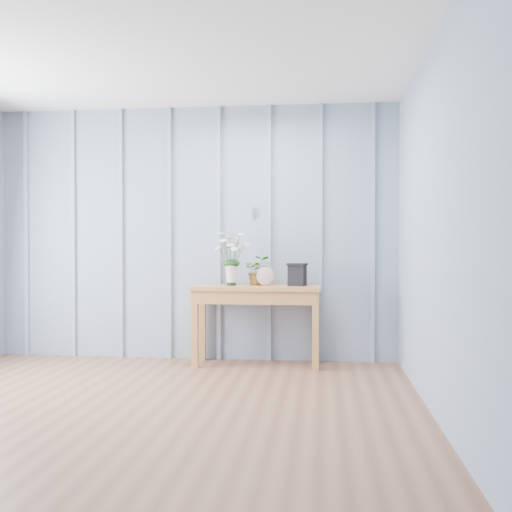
# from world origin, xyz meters

# --- Properties ---
(ground) EXTENTS (4.50, 4.50, 0.00)m
(ground) POSITION_xyz_m (0.00, 0.00, 0.00)
(ground) COLOR brown
(ground) RESTS_ON ground
(room_shell) EXTENTS (4.00, 4.50, 2.50)m
(room_shell) POSITION_xyz_m (0.00, 0.92, 1.99)
(room_shell) COLOR #8594A9
(room_shell) RESTS_ON ground
(sideboard) EXTENTS (1.20, 0.45, 0.75)m
(sideboard) POSITION_xyz_m (0.65, 1.99, 0.64)
(sideboard) COLOR #AF743A
(sideboard) RESTS_ON ground
(daisy_vase) EXTENTS (0.38, 0.29, 0.54)m
(daisy_vase) POSITION_xyz_m (0.42, 1.97, 1.09)
(daisy_vase) COLOR black
(daisy_vase) RESTS_ON sideboard
(spider_plant) EXTENTS (0.27, 0.24, 0.28)m
(spider_plant) POSITION_xyz_m (0.66, 2.07, 0.89)
(spider_plant) COLOR #123613
(spider_plant) RESTS_ON sideboard
(felt_disc_vessel) EXTENTS (0.18, 0.08, 0.18)m
(felt_disc_vessel) POSITION_xyz_m (0.74, 1.98, 0.84)
(felt_disc_vessel) COLOR brown
(felt_disc_vessel) RESTS_ON sideboard
(carved_box) EXTENTS (0.20, 0.17, 0.21)m
(carved_box) POSITION_xyz_m (1.04, 2.00, 0.86)
(carved_box) COLOR black
(carved_box) RESTS_ON sideboard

